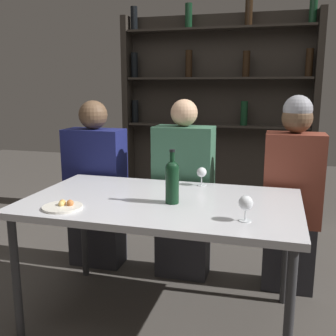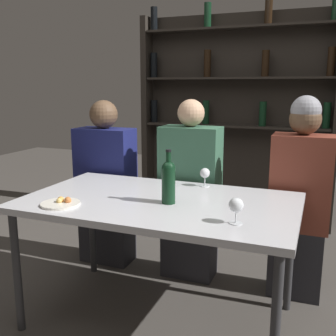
{
  "view_description": "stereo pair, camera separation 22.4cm",
  "coord_description": "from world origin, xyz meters",
  "px_view_note": "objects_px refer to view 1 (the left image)",
  "views": [
    {
      "loc": [
        0.59,
        -1.98,
        1.34
      ],
      "look_at": [
        0.0,
        0.13,
        0.88
      ],
      "focal_mm": 42.0,
      "sensor_mm": 36.0,
      "label": 1
    },
    {
      "loc": [
        0.8,
        -1.91,
        1.34
      ],
      "look_at": [
        0.0,
        0.13,
        0.88
      ],
      "focal_mm": 42.0,
      "sensor_mm": 36.0,
      "label": 2
    }
  ],
  "objects_px": {
    "wine_bottle": "(172,180)",
    "wine_glass_1": "(246,204)",
    "wine_glass_0": "(202,173)",
    "food_plate_0": "(63,206)",
    "seated_person_center": "(183,196)",
    "seated_person_left": "(96,190)",
    "seated_person_right": "(292,198)"
  },
  "relations": [
    {
      "from": "wine_glass_0",
      "to": "food_plate_0",
      "type": "height_order",
      "value": "wine_glass_0"
    },
    {
      "from": "wine_bottle",
      "to": "wine_glass_0",
      "type": "bearing_deg",
      "value": 79.13
    },
    {
      "from": "seated_person_center",
      "to": "wine_glass_1",
      "type": "bearing_deg",
      "value": -59.31
    },
    {
      "from": "seated_person_right",
      "to": "wine_bottle",
      "type": "bearing_deg",
      "value": -134.85
    },
    {
      "from": "wine_glass_1",
      "to": "wine_glass_0",
      "type": "bearing_deg",
      "value": 118.12
    },
    {
      "from": "wine_glass_0",
      "to": "food_plate_0",
      "type": "distance_m",
      "value": 0.88
    },
    {
      "from": "wine_glass_1",
      "to": "seated_person_center",
      "type": "xyz_separation_m",
      "value": [
        -0.49,
        0.82,
        -0.22
      ]
    },
    {
      "from": "wine_glass_0",
      "to": "seated_person_left",
      "type": "relative_size",
      "value": 0.09
    },
    {
      "from": "wine_glass_1",
      "to": "food_plate_0",
      "type": "distance_m",
      "value": 0.91
    },
    {
      "from": "wine_bottle",
      "to": "wine_glass_1",
      "type": "distance_m",
      "value": 0.44
    },
    {
      "from": "food_plate_0",
      "to": "wine_bottle",
      "type": "bearing_deg",
      "value": 24.51
    },
    {
      "from": "wine_glass_1",
      "to": "seated_person_center",
      "type": "bearing_deg",
      "value": 120.69
    },
    {
      "from": "seated_person_center",
      "to": "food_plate_0",
      "type": "bearing_deg",
      "value": -116.02
    },
    {
      "from": "seated_person_left",
      "to": "seated_person_right",
      "type": "relative_size",
      "value": 0.96
    },
    {
      "from": "wine_glass_0",
      "to": "seated_person_center",
      "type": "relative_size",
      "value": 0.09
    },
    {
      "from": "wine_glass_1",
      "to": "seated_person_center",
      "type": "relative_size",
      "value": 0.1
    },
    {
      "from": "seated_person_left",
      "to": "seated_person_right",
      "type": "height_order",
      "value": "seated_person_right"
    },
    {
      "from": "food_plate_0",
      "to": "seated_person_right",
      "type": "bearing_deg",
      "value": 37.21
    },
    {
      "from": "wine_glass_1",
      "to": "food_plate_0",
      "type": "relative_size",
      "value": 0.6
    },
    {
      "from": "wine_bottle",
      "to": "wine_glass_1",
      "type": "relative_size",
      "value": 2.37
    },
    {
      "from": "wine_glass_1",
      "to": "seated_person_left",
      "type": "relative_size",
      "value": 0.1
    },
    {
      "from": "wine_glass_0",
      "to": "food_plate_0",
      "type": "bearing_deg",
      "value": -132.49
    },
    {
      "from": "wine_bottle",
      "to": "seated_person_right",
      "type": "distance_m",
      "value": 0.93
    },
    {
      "from": "wine_glass_1",
      "to": "food_plate_0",
      "type": "xyz_separation_m",
      "value": [
        -0.91,
        -0.05,
        -0.07
      ]
    },
    {
      "from": "wine_bottle",
      "to": "seated_person_center",
      "type": "height_order",
      "value": "seated_person_center"
    },
    {
      "from": "wine_glass_0",
      "to": "wine_glass_1",
      "type": "xyz_separation_m",
      "value": [
        0.32,
        -0.59,
        0.0
      ]
    },
    {
      "from": "wine_glass_0",
      "to": "food_plate_0",
      "type": "xyz_separation_m",
      "value": [
        -0.59,
        -0.65,
        -0.07
      ]
    },
    {
      "from": "food_plate_0",
      "to": "seated_person_left",
      "type": "bearing_deg",
      "value": 105.55
    },
    {
      "from": "food_plate_0",
      "to": "seated_person_right",
      "type": "distance_m",
      "value": 1.44
    },
    {
      "from": "wine_bottle",
      "to": "seated_person_right",
      "type": "xyz_separation_m",
      "value": [
        0.63,
        0.64,
        -0.23
      ]
    },
    {
      "from": "food_plate_0",
      "to": "seated_person_left",
      "type": "relative_size",
      "value": 0.16
    },
    {
      "from": "wine_bottle",
      "to": "wine_glass_1",
      "type": "bearing_deg",
      "value": -24.61
    }
  ]
}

